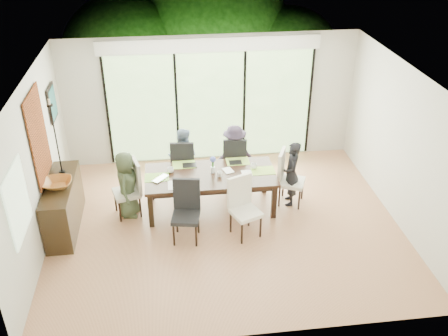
{
  "coord_description": "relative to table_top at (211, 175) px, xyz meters",
  "views": [
    {
      "loc": [
        -0.92,
        -7.07,
        5.2
      ],
      "look_at": [
        0.0,
        0.25,
        1.0
      ],
      "focal_mm": 40.0,
      "sensor_mm": 36.0,
      "label": 1
    }
  ],
  "objects": [
    {
      "name": "mullion_c",
      "position": [
        0.91,
        1.92,
        0.5
      ],
      "size": [
        0.05,
        0.04,
        2.3
      ],
      "primitive_type": "cube",
      "color": "black",
      "rests_on": "wall_back"
    },
    {
      "name": "chair_right_end",
      "position": [
        1.5,
        0.0,
        -0.16
      ],
      "size": [
        0.59,
        0.59,
        1.06
      ],
      "primitive_type": null,
      "rotation": [
        0.0,
        0.0,
        1.16
      ],
      "color": "white",
      "rests_on": "floor"
    },
    {
      "name": "placemat_far_l",
      "position": [
        -0.45,
        0.4,
        0.03
      ],
      "size": [
        0.42,
        0.31,
        0.01
      ],
      "primitive_type": "cube",
      "color": "#95C546",
      "rests_on": "table_top"
    },
    {
      "name": "blinds_header",
      "position": [
        0.21,
        1.92,
        1.8
      ],
      "size": [
        4.4,
        0.06,
        0.28
      ],
      "primitive_type": "cube",
      "color": "white",
      "rests_on": "wall_back"
    },
    {
      "name": "table_leg_fl",
      "position": [
        -1.08,
        -0.43,
        -0.36
      ],
      "size": [
        0.09,
        0.09,
        0.67
      ],
      "primitive_type": "cube",
      "color": "black",
      "rests_on": "floor"
    },
    {
      "name": "candlestick_pan",
      "position": [
        -2.55,
        0.08,
        1.44
      ],
      "size": [
        0.1,
        0.1,
        0.03
      ],
      "primitive_type": "cylinder",
      "color": "black",
      "rests_on": "sideboard"
    },
    {
      "name": "placemat_right",
      "position": [
        0.95,
        0.0,
        0.03
      ],
      "size": [
        0.42,
        0.31,
        0.01
      ],
      "primitive_type": "cube",
      "color": "#88B03F",
      "rests_on": "table_top"
    },
    {
      "name": "person_far_right",
      "position": [
        0.55,
        0.83,
        -0.07
      ],
      "size": [
        0.62,
        0.43,
        1.25
      ],
      "primitive_type": "imported",
      "rotation": [
        0.0,
        0.0,
        3.26
      ],
      "color": "#2B2132",
      "rests_on": "floor"
    },
    {
      "name": "candle",
      "position": [
        -2.55,
        0.08,
        1.5
      ],
      "size": [
        0.04,
        0.04,
        0.1
      ],
      "primitive_type": "cylinder",
      "color": "silver",
      "rests_on": "sideboard"
    },
    {
      "name": "person_right_end",
      "position": [
        1.48,
        0.0,
        -0.07
      ],
      "size": [
        0.44,
        0.62,
        1.25
      ],
      "primitive_type": "imported",
      "rotation": [
        0.0,
        0.0,
        -1.7
      ],
      "color": "black",
      "rests_on": "floor"
    },
    {
      "name": "vase",
      "position": [
        0.05,
        0.05,
        0.09
      ],
      "size": [
        0.08,
        0.08,
        0.12
      ],
      "primitive_type": "cylinder",
      "color": "silver",
      "rests_on": "table_top"
    },
    {
      "name": "table_leg_br",
      "position": [
        1.08,
        0.43,
        -0.36
      ],
      "size": [
        0.09,
        0.09,
        0.67
      ],
      "primitive_type": "cube",
      "color": "black",
      "rests_on": "floor"
    },
    {
      "name": "art_frame",
      "position": [
        -2.76,
        1.16,
        1.05
      ],
      "size": [
        0.03,
        0.55,
        0.65
      ],
      "primitive_type": "cube",
      "color": "black",
      "rests_on": "wall_left"
    },
    {
      "name": "tablet_far_l",
      "position": [
        -0.35,
        0.35,
        0.04
      ],
      "size": [
        0.25,
        0.17,
        0.01
      ],
      "primitive_type": "cube",
      "color": "black",
      "rests_on": "table_top"
    },
    {
      "name": "deck",
      "position": [
        0.21,
        2.86,
        -0.75
      ],
      "size": [
        6.0,
        1.8,
        0.1
      ],
      "primitive_type": "cube",
      "color": "brown",
      "rests_on": "ground"
    },
    {
      "name": "bowl",
      "position": [
        -2.55,
        -0.37,
        0.25
      ],
      "size": [
        0.47,
        0.47,
        0.11
      ],
      "primitive_type": "imported",
      "color": "brown",
      "rests_on": "sideboard"
    },
    {
      "name": "foliage_far",
      "position": [
        -0.39,
        5.96,
        0.92
      ],
      "size": [
        3.6,
        3.6,
        3.6
      ],
      "primitive_type": "sphere",
      "color": "#14380F",
      "rests_on": "ground"
    },
    {
      "name": "mullion_b",
      "position": [
        -0.49,
        1.92,
        0.5
      ],
      "size": [
        0.05,
        0.04,
        2.3
      ],
      "primitive_type": "cube",
      "color": "black",
      "rests_on": "wall_back"
    },
    {
      "name": "wall_back",
      "position": [
        0.21,
        1.97,
        0.65
      ],
      "size": [
        6.0,
        0.02,
        2.7
      ],
      "primitive_type": "cube",
      "color": "beige",
      "rests_on": "floor"
    },
    {
      "name": "chair_near_right",
      "position": [
        0.5,
        -0.87,
        -0.16
      ],
      "size": [
        0.58,
        0.58,
        1.06
      ],
      "primitive_type": null,
      "rotation": [
        0.0,
        0.0,
        0.39
      ],
      "color": "white",
      "rests_on": "floor"
    },
    {
      "name": "cup_c",
      "position": [
        0.8,
        0.1,
        0.08
      ],
      "size": [
        0.14,
        0.14,
        0.09
      ],
      "primitive_type": "imported",
      "rotation": [
        0.0,
        0.0,
        3.36
      ],
      "color": "white",
      "rests_on": "table_top"
    },
    {
      "name": "tablet_far_r",
      "position": [
        0.5,
        0.35,
        0.04
      ],
      "size": [
        0.23,
        0.16,
        0.01
      ],
      "primitive_type": "cube",
      "color": "black",
      "rests_on": "table_top"
    },
    {
      "name": "glass_doors",
      "position": [
        0.21,
        1.93,
        0.5
      ],
      "size": [
        4.2,
        0.02,
        2.3
      ],
      "primitive_type": "cube",
      "color": "#598C3F",
      "rests_on": "wall_back"
    },
    {
      "name": "table_top",
      "position": [
        0.0,
        0.0,
        0.0
      ],
      "size": [
        2.32,
        1.06,
        0.06
      ],
      "primitive_type": "cube",
      "color": "black",
      "rests_on": "floor"
    },
    {
      "name": "wall_left",
      "position": [
        -2.8,
        -0.54,
        0.65
      ],
      "size": [
        0.02,
        5.0,
        2.7
      ],
      "primitive_type": "cube",
      "color": "white",
      "rests_on": "floor"
    },
    {
      "name": "laptop",
      "position": [
        -0.85,
        -0.1,
        0.04
      ],
      "size": [
        0.37,
        0.37,
        0.03
      ],
      "primitive_type": "imported",
      "rotation": [
        0.0,
        0.0,
        0.83
      ],
      "color": "silver",
      "rests_on": "table_top"
    },
    {
      "name": "tapestry",
      "position": [
        -2.76,
        -0.14,
        1.0
      ],
      "size": [
        0.02,
        1.0,
        1.5
      ],
      "primitive_type": "cube",
      "color": "#993C16",
      "rests_on": "wall_left"
    },
    {
      "name": "person_far_left",
      "position": [
        -0.45,
        0.83,
        -0.07
      ],
      "size": [
        0.65,
        0.49,
        1.25
      ],
      "primitive_type": "imported",
      "rotation": [
        0.0,
        0.0,
        2.91
      ],
      "color": "slate",
      "rests_on": "floor"
    },
    {
      "name": "chair_near_left",
      "position": [
        -0.5,
        -0.87,
        -0.16
      ],
      "size": [
        0.52,
        0.52,
        1.06
      ],
      "primitive_type": null,
      "rotation": [
        0.0,
        0.0,
        -0.18
      ],
      "color": "black",
      "rests_on": "floor"
    },
    {
      "name": "candlestick_base",
      "position": [
        -2.55,
        0.08,
        0.21
      ],
      "size": [
        0.1,
        0.1,
        0.04
      ],
      "primitive_type": "cylinder",
      "color": "black",
      "rests_on": "sideboard"
    },
    {
      "name": "candlestick_shaft",
      "position": [
        -2.55,
        0.08,
        0.83
      ],
      "size": [
        0.02,
        0.02,
        1.23
      ],
      "primitive_type": "cylinder",
      "color": "black",
      "rests_on": "sideboard"
    },
    {
      "name": "foliage_mid",
      "position": [
        0.61,
        5.26,
        1.1
      ],
      "size": [
        4.0,
        4.0,
        4.0
      ],
      "primitive_type": "sphere",
      "color": "#14380F",
      "rests_on": "ground"
    },
    {
      "name": "wall_right",
      "position": [
        3.22,
        -0.54,
        0.65
      ],
      "size": [
        0.02,
        5.0,
        2.7
      ],
      "primitive_type": "cube",
      "color": "silver",
      "rests_on": "floor"
    },
    {
      "name": "person_left_end",
      "position": [
        -1.48,
        0.0,
        -0.07
      ],
      "size": [
        0.47,
        0.64,
        1.25
      ],
      "primitive_type": "imported",
      "rotation": [
        0.0,
        0.0,
        1.39
      ],
      "color": "#3E4E34",
      "rests_on": "floor"
    },
    {
      "name": "book",
      "position": [
        0.25,
        0.05,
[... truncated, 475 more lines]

